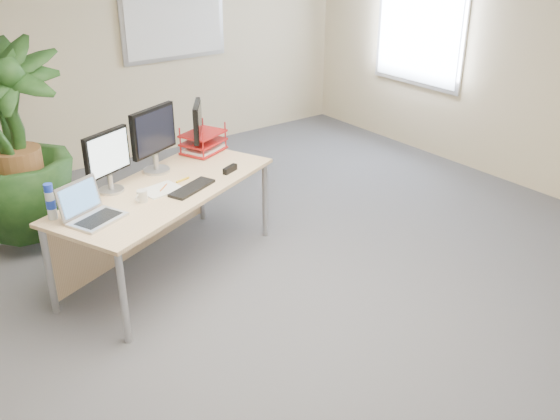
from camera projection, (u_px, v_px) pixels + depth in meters
floor at (309, 341)px, 4.21m from camera, size 8.00×8.00×0.00m
back_wall at (71, 47)px, 6.53m from camera, size 7.00×0.04×2.70m
whiteboard at (173, 18)px, 7.07m from camera, size 1.30×0.04×0.95m
window at (421, 17)px, 7.08m from camera, size 0.04×1.30×1.55m
desk at (156, 203)px, 4.86m from camera, size 2.04×1.47×0.72m
floor_plant at (18, 164)px, 5.12m from camera, size 1.11×1.11×1.50m
monitor_left at (108, 158)px, 4.57m from camera, size 0.40×0.20×0.47m
monitor_right at (154, 136)px, 4.92m from camera, size 0.45×0.23×0.53m
monitor_dark at (198, 125)px, 5.32m from camera, size 0.26×0.35×0.45m
laptop at (90, 211)px, 4.24m from camera, size 0.45×0.42×0.25m
keyboard at (192, 188)px, 4.71m from camera, size 0.43×0.29×0.02m
coffee_mug at (142, 196)px, 4.50m from camera, size 0.11×0.08×0.09m
spiral_notebook at (161, 190)px, 4.70m from camera, size 0.32×0.26×0.01m
orange_pen at (164, 187)px, 4.71m from camera, size 0.11×0.10×0.01m
yellow_highlighter at (183, 180)px, 4.87m from camera, size 0.13×0.05×0.02m
water_bottle at (51, 202)px, 4.22m from camera, size 0.07×0.07×0.26m
letter_tray at (203, 144)px, 5.43m from camera, size 0.44×0.40×0.17m
stapler at (230, 169)px, 5.03m from camera, size 0.16×0.10×0.05m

